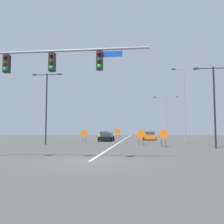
# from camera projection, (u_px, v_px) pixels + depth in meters

# --- Properties ---
(ground) EXTENTS (133.45, 133.45, 0.00)m
(ground) POSITION_uv_depth(u_px,v_px,m) (89.00, 161.00, 12.62)
(ground) COLOR #4C4947
(road_centre_stripe) EXTENTS (0.16, 74.14, 0.01)m
(road_centre_stripe) POSITION_uv_depth(u_px,v_px,m) (126.00, 138.00, 49.34)
(road_centre_stripe) COLOR white
(road_centre_stripe) RESTS_ON ground
(traffic_signal_assembly) EXTENTS (10.99, 0.44, 6.83)m
(traffic_signal_assembly) POSITION_uv_depth(u_px,v_px,m) (26.00, 71.00, 13.41)
(traffic_signal_assembly) COLOR gray
(traffic_signal_assembly) RESTS_ON ground
(street_lamp_mid_left) EXTENTS (4.84, 0.24, 8.46)m
(street_lamp_mid_left) POSITION_uv_depth(u_px,v_px,m) (166.00, 113.00, 47.21)
(street_lamp_mid_left) COLOR gray
(street_lamp_mid_left) RESTS_ON ground
(street_lamp_mid_right) EXTENTS (1.57, 0.24, 9.81)m
(street_lamp_mid_right) POSITION_uv_depth(u_px,v_px,m) (184.00, 102.00, 30.40)
(street_lamp_mid_right) COLOR gray
(street_lamp_mid_right) RESTS_ON ground
(street_lamp_near_left) EXTENTS (3.63, 0.24, 7.62)m
(street_lamp_near_left) POSITION_uv_depth(u_px,v_px,m) (214.00, 99.00, 21.84)
(street_lamp_near_left) COLOR black
(street_lamp_near_left) RESTS_ON ground
(street_lamp_near_right) EXTENTS (3.56, 0.24, 8.42)m
(street_lamp_near_right) POSITION_uv_depth(u_px,v_px,m) (46.00, 102.00, 27.69)
(street_lamp_near_right) COLOR black
(street_lamp_near_right) RESTS_ON ground
(construction_sign_left_lane) EXTENTS (1.20, 0.22, 1.80)m
(construction_sign_left_lane) POSITION_uv_depth(u_px,v_px,m) (141.00, 135.00, 25.81)
(construction_sign_left_lane) COLOR orange
(construction_sign_left_lane) RESTS_ON ground
(construction_sign_median_near) EXTENTS (1.08, 0.18, 1.83)m
(construction_sign_median_near) POSITION_uv_depth(u_px,v_px,m) (164.00, 135.00, 23.61)
(construction_sign_median_near) COLOR orange
(construction_sign_median_near) RESTS_ON ground
(construction_sign_right_lane) EXTENTS (1.20, 0.06, 1.81)m
(construction_sign_right_lane) POSITION_uv_depth(u_px,v_px,m) (84.00, 134.00, 33.84)
(construction_sign_right_lane) COLOR orange
(construction_sign_right_lane) RESTS_ON ground
(construction_sign_right_shoulder) EXTENTS (1.40, 0.05, 2.13)m
(construction_sign_right_shoulder) POSITION_uv_depth(u_px,v_px,m) (117.00, 132.00, 44.46)
(construction_sign_right_shoulder) COLOR orange
(construction_sign_right_shoulder) RESTS_ON ground
(car_orange_approaching) EXTENTS (2.19, 4.64, 1.41)m
(car_orange_approaching) POSITION_uv_depth(u_px,v_px,m) (149.00, 136.00, 40.21)
(car_orange_approaching) COLOR orange
(car_orange_approaching) RESTS_ON ground
(car_black_near) EXTENTS (2.12, 4.49, 1.31)m
(car_black_near) POSITION_uv_depth(u_px,v_px,m) (107.00, 137.00, 36.05)
(car_black_near) COLOR black
(car_black_near) RESTS_ON ground
(car_yellow_distant) EXTENTS (2.22, 4.11, 1.40)m
(car_yellow_distant) POSITION_uv_depth(u_px,v_px,m) (104.00, 135.00, 50.59)
(car_yellow_distant) COLOR gold
(car_yellow_distant) RESTS_ON ground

